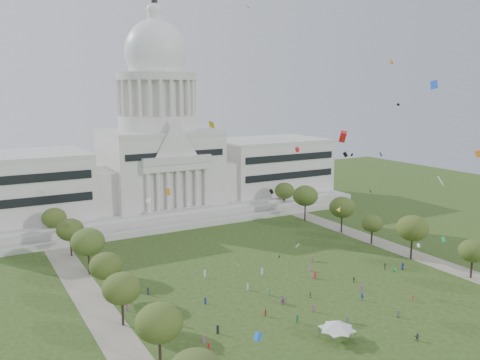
{
  "coord_description": "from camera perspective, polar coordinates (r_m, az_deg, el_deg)",
  "views": [
    {
      "loc": [
        -73.72,
        -85.55,
        51.11
      ],
      "look_at": [
        0.0,
        45.0,
        24.0
      ],
      "focal_mm": 38.0,
      "sensor_mm": 36.0,
      "label": 1
    }
  ],
  "objects": [
    {
      "name": "ground",
      "position": [
        123.96,
        10.61,
        -14.29
      ],
      "size": [
        400.0,
        400.0,
        0.0
      ],
      "primitive_type": "plane",
      "color": "#2D4218",
      "rests_on": "ground"
    },
    {
      "name": "capitol",
      "position": [
        214.29,
        -9.06,
        2.39
      ],
      "size": [
        160.0,
        64.5,
        91.3
      ],
      "color": "#BBB8AF",
      "rests_on": "ground"
    },
    {
      "name": "path_left",
      "position": [
        128.93,
        -15.94,
        -13.51
      ],
      "size": [
        8.0,
        160.0,
        0.04
      ],
      "primitive_type": "cube",
      "color": "gray",
      "rests_on": "ground"
    },
    {
      "name": "path_right",
      "position": [
        175.44,
        16.41,
        -7.11
      ],
      "size": [
        8.0,
        160.0,
        0.04
      ],
      "primitive_type": "cube",
      "color": "gray",
      "rests_on": "ground"
    },
    {
      "name": "row_tree_l_1",
      "position": [
        97.35,
        -9.07,
        -15.55
      ],
      "size": [
        8.86,
        8.86,
        12.59
      ],
      "color": "black",
      "rests_on": "ground"
    },
    {
      "name": "row_tree_r_1",
      "position": [
        152.63,
        24.69,
        -7.26
      ],
      "size": [
        7.58,
        7.58,
        10.78
      ],
      "color": "black",
      "rests_on": "ground"
    },
    {
      "name": "row_tree_l_2",
      "position": [
        114.96,
        -13.15,
        -11.78
      ],
      "size": [
        8.42,
        8.42,
        11.97
      ],
      "color": "black",
      "rests_on": "ground"
    },
    {
      "name": "row_tree_r_2",
      "position": [
        161.93,
        18.81,
        -5.14
      ],
      "size": [
        9.55,
        9.55,
        13.58
      ],
      "color": "black",
      "rests_on": "ground"
    },
    {
      "name": "row_tree_l_3",
      "position": [
        130.35,
        -14.84,
        -9.32
      ],
      "size": [
        8.12,
        8.12,
        11.55
      ],
      "color": "black",
      "rests_on": "ground"
    },
    {
      "name": "row_tree_r_3",
      "position": [
        174.07,
        14.64,
        -4.74
      ],
      "size": [
        7.01,
        7.01,
        9.98
      ],
      "color": "black",
      "rests_on": "ground"
    },
    {
      "name": "row_tree_l_4",
      "position": [
        147.15,
        -16.71,
        -6.67
      ],
      "size": [
        9.29,
        9.29,
        13.21
      ],
      "color": "black",
      "rests_on": "ground"
    },
    {
      "name": "row_tree_r_4",
      "position": [
        184.85,
        11.4,
        -3.03
      ],
      "size": [
        9.19,
        9.19,
        13.06
      ],
      "color": "black",
      "rests_on": "ground"
    },
    {
      "name": "row_tree_l_5",
      "position": [
        164.76,
        -18.54,
        -5.31
      ],
      "size": [
        8.33,
        8.33,
        11.85
      ],
      "color": "black",
      "rests_on": "ground"
    },
    {
      "name": "row_tree_r_5",
      "position": [
        199.22,
        7.35,
        -1.77
      ],
      "size": [
        9.82,
        9.82,
        13.96
      ],
      "color": "black",
      "rests_on": "ground"
    },
    {
      "name": "row_tree_l_6",
      "position": [
        181.85,
        -20.16,
        -4.02
      ],
      "size": [
        8.19,
        8.19,
        11.64
      ],
      "color": "black",
      "rests_on": "ground"
    },
    {
      "name": "row_tree_r_6",
      "position": [
        215.18,
        5.02,
        -1.21
      ],
      "size": [
        8.42,
        8.42,
        11.97
      ],
      "color": "black",
      "rests_on": "ground"
    },
    {
      "name": "event_tent",
      "position": [
        110.0,
        10.86,
        -15.65
      ],
      "size": [
        8.28,
        8.28,
        4.38
      ],
      "color": "#4C4C4C",
      "rests_on": "ground"
    },
    {
      "name": "person_0",
      "position": [
        154.31,
        17.78,
        -9.21
      ],
      "size": [
        1.16,
        1.11,
        2.0
      ],
      "primitive_type": "imported",
      "rotation": [
        0.0,
        0.0,
        5.6
      ],
      "color": "navy",
      "rests_on": "ground"
    },
    {
      "name": "person_2",
      "position": [
        153.13,
        16.0,
        -9.28
      ],
      "size": [
        1.08,
        1.05,
        1.92
      ],
      "primitive_type": "imported",
      "rotation": [
        0.0,
        0.0,
        0.73
      ],
      "color": "#4C4C51",
      "rests_on": "ground"
    },
    {
      "name": "person_3",
      "position": [
        130.81,
        13.54,
        -12.61
      ],
      "size": [
        0.95,
        1.32,
        1.84
      ],
      "primitive_type": "imported",
      "rotation": [
        0.0,
        0.0,
        5.03
      ],
      "color": "navy",
      "rests_on": "ground"
    },
    {
      "name": "person_4",
      "position": [
        129.95,
        7.9,
        -12.62
      ],
      "size": [
        0.75,
        1.07,
        1.66
      ],
      "primitive_type": "imported",
      "rotation": [
        0.0,
        0.0,
        4.47
      ],
      "color": "olive",
      "rests_on": "ground"
    },
    {
      "name": "person_5",
      "position": [
        125.52,
        4.88,
        -13.4
      ],
      "size": [
        1.65,
        1.17,
        1.66
      ],
      "primitive_type": "imported",
      "rotation": [
        0.0,
        0.0,
        2.73
      ],
      "color": "#994C8C",
      "rests_on": "ground"
    },
    {
      "name": "person_6",
      "position": [
        124.13,
        17.31,
        -14.13
      ],
      "size": [
        0.85,
        0.97,
        1.68
      ],
      "primitive_type": "imported",
      "rotation": [
        0.0,
        0.0,
        2.05
      ],
      "color": "#4C4C51",
      "rests_on": "ground"
    },
    {
      "name": "person_7",
      "position": [
        112.35,
        11.11,
        -16.47
      ],
      "size": [
        0.86,
        0.85,
        1.91
      ],
      "primitive_type": "imported",
      "rotation": [
        0.0,
        0.0,
        3.88
      ],
      "color": "#4C4C51",
      "rests_on": "ground"
    },
    {
      "name": "person_8",
      "position": [
        119.49,
        2.84,
        -14.67
      ],
      "size": [
        0.84,
        0.61,
        1.57
      ],
      "primitive_type": "imported",
      "rotation": [
        0.0,
        0.0,
        2.94
      ],
      "color": "#B21E1E",
      "rests_on": "ground"
    },
    {
      "name": "person_9",
      "position": [
        133.67,
        18.84,
        -12.47
      ],
      "size": [
        1.04,
        0.92,
        1.45
      ],
      "primitive_type": "imported",
      "rotation": [
        0.0,
        0.0,
        0.59
      ],
      "color": "#B21E1E",
      "rests_on": "ground"
    },
    {
      "name": "person_10",
      "position": [
        141.65,
        12.67,
        -10.84
      ],
      "size": [
        0.63,
        0.93,
        1.46
      ],
      "primitive_type": "imported",
      "rotation": [
        0.0,
        0.0,
        1.37
      ],
      "color": "#26262B",
      "rests_on": "ground"
    },
    {
      "name": "person_11",
      "position": [
        114.95,
        19.29,
        -16.29
      ],
      "size": [
        1.68,
        1.24,
        1.69
      ],
      "primitive_type": "imported",
      "rotation": [
        0.0,
        0.0,
        2.7
      ],
      "color": "#4C4C51",
      "rests_on": "ground"
    },
    {
      "name": "distant_crowd",
      "position": [
        126.04,
        1.07,
        -13.22
      ],
      "size": [
        59.1,
        41.85,
        1.94
      ],
      "color": "#B21E1E",
      "rests_on": "ground"
    },
    {
      "name": "kite_swarm",
      "position": [
        124.67,
        9.12,
        -0.29
      ],
      "size": [
        75.01,
        107.5,
        65.52
      ],
      "color": "black",
      "rests_on": "ground"
    }
  ]
}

